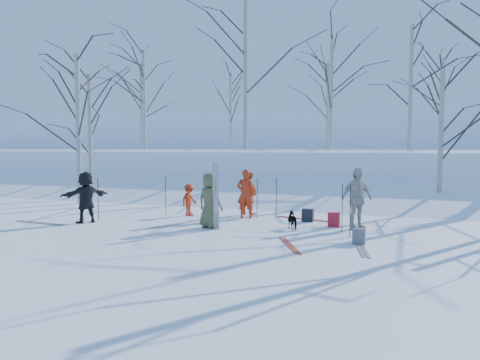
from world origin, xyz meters
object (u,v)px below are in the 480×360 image
at_px(skier_red_north, 246,194).
at_px(skier_redor_behind, 248,193).
at_px(skier_olive_center, 210,200).
at_px(skier_red_seated, 189,200).
at_px(backpack_red, 334,220).
at_px(skier_cream_east, 357,199).
at_px(backpack_grey, 359,236).
at_px(dog, 294,220).
at_px(backpack_dark, 308,215).
at_px(skier_grey_west, 86,197).

height_order(skier_red_north, skier_redor_behind, skier_red_north).
distance_m(skier_olive_center, skier_red_seated, 2.58).
xyz_separation_m(skier_red_seated, backpack_red, (4.97, -0.49, -0.33)).
bearing_deg(skier_cream_east, backpack_grey, -125.99).
distance_m(skier_redor_behind, dog, 3.24).
height_order(backpack_grey, backpack_dark, backpack_dark).
xyz_separation_m(skier_cream_east, backpack_grey, (0.32, -2.10, -0.68)).
height_order(skier_red_seated, skier_cream_east, skier_cream_east).
xyz_separation_m(skier_olive_center, skier_grey_west, (-3.96, -0.51, -0.00)).
distance_m(skier_olive_center, skier_cream_east, 4.19).
bearing_deg(skier_red_north, backpack_dark, 166.01).
height_order(skier_cream_east, backpack_red, skier_cream_east).
relative_size(skier_red_north, backpack_dark, 4.01).
xyz_separation_m(skier_grey_west, dog, (6.28, 1.13, -0.54)).
height_order(skier_red_north, backpack_dark, skier_red_north).
xyz_separation_m(skier_olive_center, backpack_red, (3.31, 1.46, -0.59)).
xyz_separation_m(skier_cream_east, backpack_dark, (-1.58, 0.83, -0.67)).
height_order(skier_grey_west, backpack_dark, skier_grey_west).
relative_size(skier_olive_center, backpack_red, 3.80).
bearing_deg(skier_red_seated, skier_cream_east, -85.92).
bearing_deg(backpack_red, skier_olive_center, -156.23).
bearing_deg(skier_red_north, skier_olive_center, 67.21).
relative_size(backpack_grey, backpack_dark, 0.95).
xyz_separation_m(skier_redor_behind, dog, (2.21, -2.32, -0.48)).
height_order(skier_redor_behind, dog, skier_redor_behind).
relative_size(skier_grey_west, backpack_red, 3.78).
height_order(skier_olive_center, backpack_red, skier_olive_center).
bearing_deg(skier_red_seated, backpack_dark, -76.84).
height_order(skier_olive_center, skier_grey_west, skier_olive_center).
bearing_deg(backpack_grey, skier_redor_behind, 138.11).
height_order(skier_olive_center, skier_cream_east, skier_cream_east).
bearing_deg(skier_red_north, skier_red_seated, -9.26).
height_order(skier_red_north, dog, skier_red_north).
height_order(skier_grey_west, backpack_grey, skier_grey_west).
distance_m(skier_olive_center, skier_redor_behind, 2.95).
distance_m(skier_red_seated, backpack_red, 5.01).
relative_size(skier_red_north, skier_redor_behind, 1.08).
bearing_deg(skier_red_seated, skier_red_north, -74.43).
bearing_deg(dog, backpack_grey, 105.27).
xyz_separation_m(skier_cream_east, backpack_red, (-0.66, 0.16, -0.66)).
xyz_separation_m(skier_red_north, skier_redor_behind, (-0.21, 0.82, -0.06)).
bearing_deg(skier_grey_west, skier_red_seated, 167.84).
relative_size(dog, backpack_dark, 1.52).
distance_m(skier_cream_east, dog, 1.89).
xyz_separation_m(backpack_red, backpack_grey, (0.98, -2.27, -0.02)).
distance_m(skier_olive_center, dog, 2.47).
distance_m(skier_grey_west, backpack_red, 7.56).
xyz_separation_m(skier_grey_west, backpack_red, (7.27, 1.97, -0.58)).
bearing_deg(skier_grey_west, skier_red_north, 152.42).
bearing_deg(backpack_dark, skier_red_north, -179.88).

